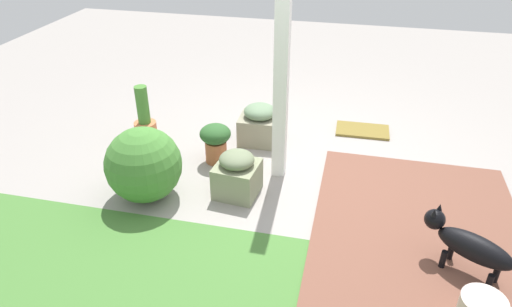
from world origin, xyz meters
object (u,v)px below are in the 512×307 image
object	(u,v)px
round_shrub	(144,165)
dog	(468,244)
porch_pillar	(282,56)
terracotta_pot_broad	(216,140)
terracotta_pot_tall	(145,123)
stone_planter_mid	(237,174)
stone_planter_nearest	(260,124)
doormat	(362,130)

from	to	relation	value
round_shrub	dog	bearing A→B (deg)	172.22
porch_pillar	round_shrub	bearing A→B (deg)	31.09
dog	terracotta_pot_broad	bearing A→B (deg)	-26.29
round_shrub	terracotta_pot_tall	world-z (taller)	round_shrub
stone_planter_mid	terracotta_pot_tall	bearing A→B (deg)	-30.48
round_shrub	dog	world-z (taller)	round_shrub
stone_planter_mid	round_shrub	bearing A→B (deg)	16.72
dog	terracotta_pot_tall	bearing A→B (deg)	-23.12
stone_planter_nearest	terracotta_pot_tall	distance (m)	1.31
dog	porch_pillar	bearing A→B (deg)	-33.22
porch_pillar	terracotta_pot_broad	bearing A→B (deg)	-6.69
stone_planter_nearest	round_shrub	world-z (taller)	round_shrub
porch_pillar	terracotta_pot_broad	world-z (taller)	porch_pillar
porch_pillar	dog	distance (m)	2.19
terracotta_pot_broad	terracotta_pot_tall	bearing A→B (deg)	-14.34
porch_pillar	dog	size ratio (longest dim) A/B	3.84
stone_planter_nearest	terracotta_pot_broad	distance (m)	0.65
dog	round_shrub	bearing A→B (deg)	-7.78
stone_planter_nearest	stone_planter_mid	distance (m)	1.06
dog	stone_planter_mid	bearing A→B (deg)	-17.78
stone_planter_mid	terracotta_pot_broad	xyz separation A→B (m)	(0.38, -0.53, 0.04)
porch_pillar	terracotta_pot_broad	xyz separation A→B (m)	(0.70, -0.08, -1.00)
doormat	stone_planter_mid	bearing A→B (deg)	54.23
round_shrub	terracotta_pot_broad	size ratio (longest dim) A/B	1.65
terracotta_pot_broad	porch_pillar	bearing A→B (deg)	173.31
dog	doormat	xyz separation A→B (m)	(0.82, -2.21, -0.26)
stone_planter_nearest	stone_planter_mid	bearing A→B (deg)	90.99
stone_planter_nearest	terracotta_pot_broad	world-z (taller)	stone_planter_nearest
stone_planter_nearest	terracotta_pot_tall	world-z (taller)	terracotta_pot_tall
porch_pillar	doormat	bearing A→B (deg)	-125.71
stone_planter_nearest	stone_planter_mid	world-z (taller)	stone_planter_nearest
porch_pillar	round_shrub	size ratio (longest dim) A/B	3.53
terracotta_pot_tall	doormat	distance (m)	2.58
terracotta_pot_tall	dog	bearing A→B (deg)	156.88
terracotta_pot_broad	terracotta_pot_tall	world-z (taller)	terracotta_pot_tall
stone_planter_mid	terracotta_pot_broad	bearing A→B (deg)	-54.40
stone_planter_mid	doormat	distance (m)	1.96
dog	doormat	distance (m)	2.37
terracotta_pot_broad	dog	xyz separation A→B (m)	(-2.34, 1.16, 0.03)
porch_pillar	stone_planter_mid	distance (m)	1.18
round_shrub	stone_planter_mid	bearing A→B (deg)	-163.28
porch_pillar	round_shrub	xyz separation A→B (m)	(1.15, 0.69, -0.90)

